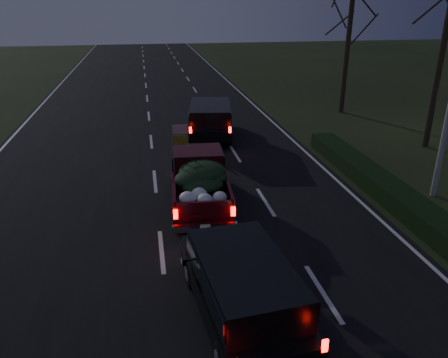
{
  "coord_description": "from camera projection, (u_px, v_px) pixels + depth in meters",
  "views": [
    {
      "loc": [
        -0.17,
        -10.31,
        6.33
      ],
      "look_at": [
        2.03,
        1.68,
        1.3
      ],
      "focal_mm": 35.0,
      "sensor_mm": 36.0,
      "label": 1
    }
  ],
  "objects": [
    {
      "name": "ground",
      "position": [
        162.0,
        252.0,
        11.82
      ],
      "size": [
        120.0,
        120.0,
        0.0
      ],
      "primitive_type": "plane",
      "color": "black",
      "rests_on": "ground"
    },
    {
      "name": "road_asphalt",
      "position": [
        162.0,
        251.0,
        11.81
      ],
      "size": [
        14.0,
        120.0,
        0.02
      ],
      "primitive_type": "cube",
      "color": "black",
      "rests_on": "ground"
    },
    {
      "name": "hedge_row",
      "position": [
        375.0,
        180.0,
        15.73
      ],
      "size": [
        1.0,
        10.0,
        0.6
      ],
      "primitive_type": "cube",
      "color": "black",
      "rests_on": "ground"
    },
    {
      "name": "bare_tree_far",
      "position": [
        350.0,
        20.0,
        24.47
      ],
      "size": [
        3.6,
        3.6,
        7.0
      ],
      "color": "black",
      "rests_on": "ground"
    },
    {
      "name": "pickup_truck",
      "position": [
        199.0,
        178.0,
        14.3
      ],
      "size": [
        2.08,
        4.74,
        2.43
      ],
      "rotation": [
        0.0,
        0.0,
        -0.07
      ],
      "color": "#400812",
      "rests_on": "ground"
    },
    {
      "name": "lead_suv",
      "position": [
        210.0,
        117.0,
        21.32
      ],
      "size": [
        2.65,
        4.91,
        1.34
      ],
      "rotation": [
        0.0,
        0.0,
        -0.16
      ],
      "color": "black",
      "rests_on": "ground"
    },
    {
      "name": "rear_suv",
      "position": [
        243.0,
        283.0,
        8.96
      ],
      "size": [
        2.27,
        4.43,
        1.23
      ],
      "rotation": [
        0.0,
        0.0,
        0.1
      ],
      "color": "black",
      "rests_on": "ground"
    }
  ]
}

